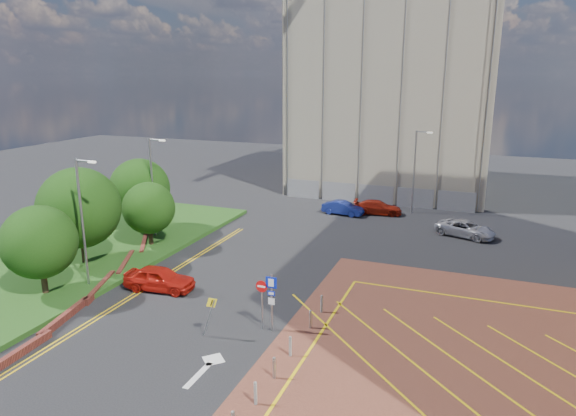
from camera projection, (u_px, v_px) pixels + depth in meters
The scene contains 20 objects.
ground at pixel (255, 338), 26.36m from camera, with size 140.00×140.00×0.00m, color black.
forecourt at pixel (559, 397), 21.49m from camera, with size 26.00×26.00×0.02m, color brown.
grass_bed at pixel (68, 255), 38.00m from camera, with size 14.00×32.00×0.30m, color #254E19.
retaining_wall at pixel (98, 287), 32.22m from camera, with size 6.06×20.33×0.40m.
tree_a at pixel (39, 242), 30.34m from camera, with size 4.40×4.40×5.41m.
tree_b at pixel (79, 208), 35.19m from camera, with size 5.60×5.60×6.74m.
tree_c at pixel (149, 208), 39.27m from camera, with size 4.00×4.00×4.90m.
tree_d at pixel (140, 188), 42.85m from camera, with size 5.00×5.00×6.08m.
lamp_left_near at pixel (83, 217), 31.31m from camera, with size 1.53×0.16×8.00m.
lamp_left_far at pixel (153, 183), 41.03m from camera, with size 1.53×0.16×8.00m.
lamp_back at pixel (415, 169), 49.11m from camera, with size 1.53×0.16×8.00m.
sign_cluster at pixel (268, 296), 26.65m from camera, with size 1.17×0.12×3.20m.
warning_sign at pixel (210, 312), 26.00m from camera, with size 0.84×0.43×2.24m.
bollard_row at pixel (285, 354), 23.94m from camera, with size 0.14×11.14×0.90m.
construction_building at pixel (397, 93), 59.68m from camera, with size 21.20×19.20×22.00m, color gray.
construction_fence at pixel (385, 196), 52.84m from camera, with size 21.60×0.06×2.00m, color gray.
car_red_left at pixel (159, 278), 32.05m from camera, with size 1.79×4.45×1.52m, color red.
car_blue_back at pixel (343, 208), 49.32m from camera, with size 1.39×3.98×1.31m, color navy.
car_red_back at pixel (378, 207), 49.50m from camera, with size 1.86×4.57×1.33m, color #A71F0E.
car_silver_back at pixel (465, 229), 42.65m from camera, with size 2.24×4.85×1.35m, color silver.
Camera 1 is at (10.13, -21.61, 13.14)m, focal length 32.00 mm.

